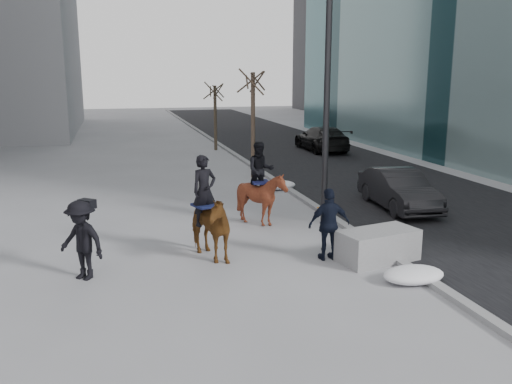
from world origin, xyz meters
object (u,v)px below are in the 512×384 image
object	(u,v)px
planter	(378,245)
car_near	(399,189)
mounted_left	(206,221)
mounted_right	(261,192)

from	to	relation	value
planter	car_near	bearing A→B (deg)	55.84
car_near	mounted_left	xyz separation A→B (m)	(-6.99, -3.27, 0.28)
planter	car_near	world-z (taller)	car_near
car_near	mounted_right	bearing A→B (deg)	-167.25
mounted_left	planter	bearing A→B (deg)	-17.26
mounted_right	mounted_left	bearing A→B (deg)	-129.26
planter	mounted_right	distance (m)	4.25
planter	car_near	distance (m)	5.43
mounted_left	mounted_right	bearing A→B (deg)	50.74
mounted_left	mounted_right	world-z (taller)	mounted_left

